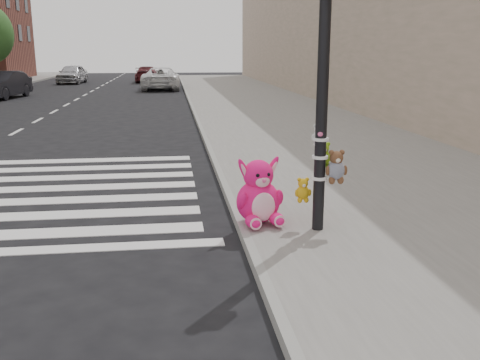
{
  "coord_description": "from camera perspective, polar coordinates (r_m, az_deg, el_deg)",
  "views": [
    {
      "loc": [
        0.56,
        -5.27,
        2.64
      ],
      "look_at": [
        1.56,
        2.39,
        0.75
      ],
      "focal_mm": 40.0,
      "sensor_mm": 36.0,
      "label": 1
    }
  ],
  "objects": [
    {
      "name": "car_silver_deep",
      "position": [
        45.75,
        -17.47,
        10.74
      ],
      "size": [
        2.14,
        4.57,
        1.51
      ],
      "primitive_type": "imported",
      "rotation": [
        0.0,
        0.0,
        -0.08
      ],
      "color": "#B5B6BB",
      "rests_on": "ground"
    },
    {
      "name": "curb_edge",
      "position": [
        15.51,
        -3.67,
        4.17
      ],
      "size": [
        0.12,
        80.0,
        0.15
      ],
      "primitive_type": "cube",
      "color": "gray",
      "rests_on": "ground"
    },
    {
      "name": "car_white_near",
      "position": [
        37.23,
        -8.42,
        10.67
      ],
      "size": [
        2.59,
        5.43,
        1.49
      ],
      "primitive_type": "imported",
      "rotation": [
        0.0,
        0.0,
        3.12
      ],
      "color": "white",
      "rests_on": "ground"
    },
    {
      "name": "car_maroon_near",
      "position": [
        46.07,
        -9.9,
        11.05
      ],
      "size": [
        1.85,
        4.51,
        1.31
      ],
      "primitive_type": "imported",
      "rotation": [
        0.0,
        0.0,
        3.14
      ],
      "color": "#50171B",
      "rests_on": "ground"
    },
    {
      "name": "car_dark_far",
      "position": [
        32.73,
        -24.03,
        9.25
      ],
      "size": [
        2.26,
        4.73,
        1.5
      ],
      "primitive_type": "imported",
      "rotation": [
        0.0,
        0.0,
        -0.15
      ],
      "color": "black",
      "rests_on": "ground"
    },
    {
      "name": "ground",
      "position": [
        5.91,
        -12.37,
        -13.09
      ],
      "size": [
        120.0,
        120.0,
        0.0
      ],
      "primitive_type": "plane",
      "color": "black",
      "rests_on": "ground"
    },
    {
      "name": "signal_pole",
      "position": [
        7.42,
        8.9,
        6.77
      ],
      "size": [
        0.71,
        0.49,
        4.0
      ],
      "color": "black",
      "rests_on": "sidewalk_near"
    },
    {
      "name": "pink_bunny",
      "position": [
        7.82,
        2.03,
        -1.74
      ],
      "size": [
        0.74,
        0.83,
        1.01
      ],
      "rotation": [
        0.0,
        0.0,
        0.2
      ],
      "color": "#FF1575",
      "rests_on": "sidewalk_near"
    },
    {
      "name": "sidewalk_near",
      "position": [
        16.1,
        8.71,
        4.39
      ],
      "size": [
        7.0,
        80.0,
        0.14
      ],
      "primitive_type": "cube",
      "color": "slate",
      "rests_on": "ground"
    },
    {
      "name": "red_teddy",
      "position": [
        8.12,
        1.7,
        -3.36
      ],
      "size": [
        0.16,
        0.12,
        0.22
      ],
      "primitive_type": null,
      "rotation": [
        0.0,
        0.0,
        -0.12
      ],
      "color": "#AF1133",
      "rests_on": "sidewalk_near"
    }
  ]
}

